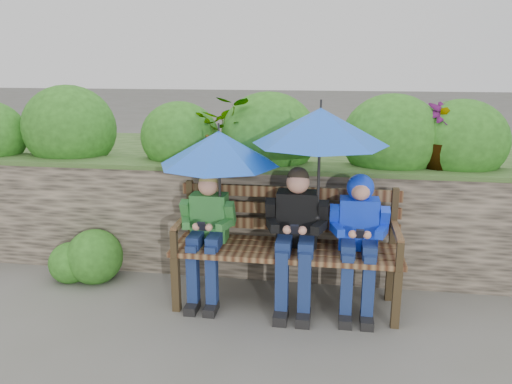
% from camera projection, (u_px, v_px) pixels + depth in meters
% --- Properties ---
extents(ground, '(60.00, 60.00, 0.00)m').
position_uv_depth(ground, '(254.00, 309.00, 4.01)').
color(ground, '#5A594E').
rests_on(ground, ground).
extents(garden_backdrop, '(8.00, 2.85, 1.75)m').
position_uv_depth(garden_backdrop, '(274.00, 188.00, 5.41)').
color(garden_backdrop, '#332F28').
rests_on(garden_backdrop, ground).
extents(park_bench, '(1.81, 0.53, 0.96)m').
position_uv_depth(park_bench, '(287.00, 239.00, 4.03)').
color(park_bench, '#3A2D1A').
rests_on(park_bench, ground).
extents(boy_left, '(0.44, 0.51, 1.07)m').
position_uv_depth(boy_left, '(207.00, 230.00, 4.03)').
color(boy_left, '#39813D').
rests_on(boy_left, ground).
extents(boy_middle, '(0.49, 0.57, 1.14)m').
position_uv_depth(boy_middle, '(296.00, 231.00, 3.91)').
color(boy_middle, black).
rests_on(boy_middle, ground).
extents(boy_right, '(0.45, 0.55, 1.09)m').
position_uv_depth(boy_right, '(359.00, 231.00, 3.85)').
color(boy_right, '#1C34D8').
rests_on(boy_right, ground).
extents(umbrella_left, '(0.95, 0.95, 0.76)m').
position_uv_depth(umbrella_left, '(219.00, 148.00, 3.88)').
color(umbrella_left, blue).
rests_on(umbrella_left, ground).
extents(umbrella_right, '(1.02, 1.02, 0.93)m').
position_uv_depth(umbrella_right, '(320.00, 126.00, 3.69)').
color(umbrella_right, blue).
rests_on(umbrella_right, ground).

